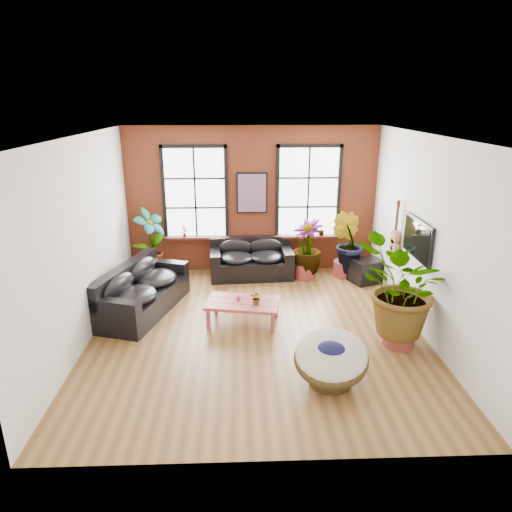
{
  "coord_description": "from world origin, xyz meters",
  "views": [
    {
      "loc": [
        -0.31,
        -7.56,
        4.06
      ],
      "look_at": [
        0.0,
        0.6,
        1.25
      ],
      "focal_mm": 32.0,
      "sensor_mm": 36.0,
      "label": 1
    }
  ],
  "objects": [
    {
      "name": "sill_plant_left",
      "position": [
        -1.65,
        3.13,
        1.04
      ],
      "size": [
        0.17,
        0.17,
        0.27
      ],
      "primitive_type": "imported",
      "rotation": [
        0.0,
        0.0,
        0.79
      ],
      "color": "#184412",
      "rests_on": "room"
    },
    {
      "name": "floor_plant_mid",
      "position": [
        1.27,
        2.61,
        0.78
      ],
      "size": [
        1.02,
        1.02,
        1.28
      ],
      "primitive_type": "imported",
      "rotation": [
        0.0,
        0.0,
        5.43
      ],
      "color": "#184412",
      "rests_on": "ground"
    },
    {
      "name": "floor_plant_back_left",
      "position": [
        -2.39,
        2.76,
        0.92
      ],
      "size": [
        0.94,
        0.98,
        1.54
      ],
      "primitive_type": "imported",
      "rotation": [
        0.0,
        0.0,
        0.9
      ],
      "color": "#184412",
      "rests_on": "ground"
    },
    {
      "name": "table_plant",
      "position": [
        -0.0,
        0.2,
        0.56
      ],
      "size": [
        0.28,
        0.26,
        0.25
      ],
      "primitive_type": "imported",
      "rotation": [
        0.0,
        0.0,
        -0.34
      ],
      "color": "#184412",
      "rests_on": "coffee_table"
    },
    {
      "name": "pot_back_left",
      "position": [
        -2.39,
        2.74,
        0.2
      ],
      "size": [
        0.61,
        0.61,
        0.4
      ],
      "rotation": [
        0.0,
        0.0,
        0.11
      ],
      "color": "brown",
      "rests_on": "ground"
    },
    {
      "name": "sofa_left",
      "position": [
        -2.31,
        0.92,
        0.42
      ],
      "size": [
        1.64,
        2.56,
        0.94
      ],
      "rotation": [
        0.0,
        0.0,
        1.28
      ],
      "color": "black",
      "rests_on": "ground"
    },
    {
      "name": "coffee_table",
      "position": [
        -0.26,
        0.32,
        0.39
      ],
      "size": [
        1.48,
        1.02,
        0.53
      ],
      "rotation": [
        0.0,
        0.0,
        -0.19
      ],
      "color": "#A13C39",
      "rests_on": "ground"
    },
    {
      "name": "room",
      "position": [
        0.0,
        0.15,
        1.75
      ],
      "size": [
        6.04,
        6.54,
        3.54
      ],
      "color": "brown",
      "rests_on": "ground"
    },
    {
      "name": "sill_plant_right",
      "position": [
        1.7,
        3.13,
        1.04
      ],
      "size": [
        0.19,
        0.19,
        0.27
      ],
      "primitive_type": "imported",
      "rotation": [
        0.0,
        0.0,
        3.49
      ],
      "color": "#184412",
      "rests_on": "room"
    },
    {
      "name": "pot_mid",
      "position": [
        1.24,
        2.59,
        0.19
      ],
      "size": [
        0.63,
        0.63,
        0.37
      ],
      "rotation": [
        0.0,
        0.0,
        0.28
      ],
      "color": "brown",
      "rests_on": "ground"
    },
    {
      "name": "sofa_back",
      "position": [
        -0.04,
        2.79,
        0.4
      ],
      "size": [
        2.0,
        1.06,
        0.89
      ],
      "rotation": [
        0.0,
        0.0,
        0.06
      ],
      "color": "black",
      "rests_on": "ground"
    },
    {
      "name": "tv_wall_unit",
      "position": [
        2.93,
        0.6,
        1.54
      ],
      "size": [
        0.13,
        1.86,
        1.2
      ],
      "color": "black",
      "rests_on": "room"
    },
    {
      "name": "papasan_chair",
      "position": [
        1.03,
        -1.71,
        0.43
      ],
      "size": [
        1.38,
        1.39,
        0.83
      ],
      "rotation": [
        0.0,
        0.0,
        -0.29
      ],
      "color": "#413117",
      "rests_on": "ground"
    },
    {
      "name": "pot_back_right",
      "position": [
        2.21,
        2.68,
        0.19
      ],
      "size": [
        0.58,
        0.58,
        0.38
      ],
      "rotation": [
        0.0,
        0.0,
        0.12
      ],
      "color": "brown",
      "rests_on": "ground"
    },
    {
      "name": "floor_plant_right_wall",
      "position": [
        2.42,
        -0.62,
        1.04
      ],
      "size": [
        2.08,
        2.09,
        1.75
      ],
      "primitive_type": "imported",
      "rotation": [
        0.0,
        0.0,
        3.96
      ],
      "color": "#184412",
      "rests_on": "ground"
    },
    {
      "name": "pot_right_wall",
      "position": [
        2.44,
        -0.63,
        0.2
      ],
      "size": [
        0.66,
        0.66,
        0.4
      ],
      "rotation": [
        0.0,
        0.0,
        -0.26
      ],
      "color": "brown",
      "rests_on": "ground"
    },
    {
      "name": "floor_plant_back_right",
      "position": [
        2.23,
        2.64,
        0.85
      ],
      "size": [
        0.98,
        0.98,
        1.4
      ],
      "primitive_type": "imported",
      "rotation": [
        0.0,
        0.0,
        2.36
      ],
      "color": "#184412",
      "rests_on": "ground"
    },
    {
      "name": "poster",
      "position": [
        0.0,
        3.18,
        1.95
      ],
      "size": [
        0.74,
        0.06,
        0.98
      ],
      "color": "black",
      "rests_on": "room"
    },
    {
      "name": "media_box",
      "position": [
        2.62,
        2.28,
        0.28
      ],
      "size": [
        0.82,
        0.75,
        0.55
      ],
      "rotation": [
        0.0,
        0.0,
        0.37
      ],
      "color": "black",
      "rests_on": "ground"
    }
  ]
}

